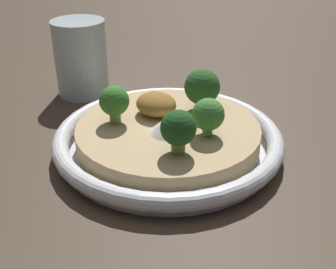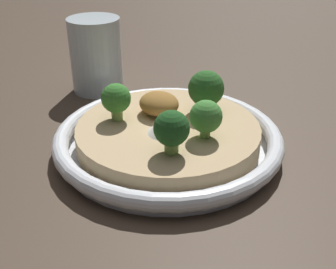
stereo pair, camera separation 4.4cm
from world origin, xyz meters
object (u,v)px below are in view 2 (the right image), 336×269
(risotto_bowl, at_px, (168,137))
(broccoli_right, at_px, (172,130))
(broccoli_left, at_px, (116,99))
(broccoli_back_right, at_px, (206,117))
(broccoli_back, at_px, (208,90))
(drinking_glass, at_px, (96,55))

(risotto_bowl, height_order, broccoli_right, broccoli_right)
(risotto_bowl, xyz_separation_m, broccoli_left, (-0.04, -0.03, 0.04))
(broccoli_right, relative_size, broccoli_back_right, 1.09)
(broccoli_back, relative_size, drinking_glass, 0.47)
(broccoli_right, bearing_deg, risotto_bowl, 144.92)
(broccoli_back_right, distance_m, broccoli_left, 0.10)
(broccoli_left, bearing_deg, broccoli_back_right, 28.47)
(risotto_bowl, distance_m, broccoli_back_right, 0.06)
(broccoli_left, relative_size, drinking_glass, 0.40)
(broccoli_back_right, xyz_separation_m, broccoli_left, (-0.09, -0.05, 0.00))
(broccoli_right, bearing_deg, broccoli_back_right, 93.12)
(risotto_bowl, relative_size, broccoli_back_right, 6.22)
(broccoli_right, relative_size, broccoli_back, 0.89)
(broccoli_back_right, bearing_deg, risotto_bowl, -162.72)
(risotto_bowl, bearing_deg, drinking_glass, 172.26)
(broccoli_left, xyz_separation_m, broccoli_back, (0.05, 0.09, 0.00))
(broccoli_left, bearing_deg, drinking_glass, 157.70)
(broccoli_left, relative_size, broccoli_back, 0.85)
(drinking_glass, bearing_deg, broccoli_left, -22.30)
(risotto_bowl, height_order, broccoli_back_right, broccoli_back_right)
(broccoli_left, bearing_deg, broccoli_right, 1.62)
(broccoli_right, relative_size, broccoli_left, 1.05)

